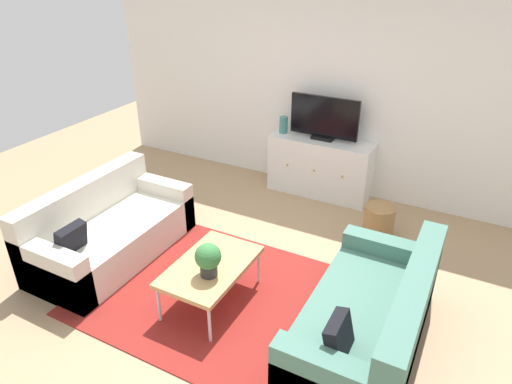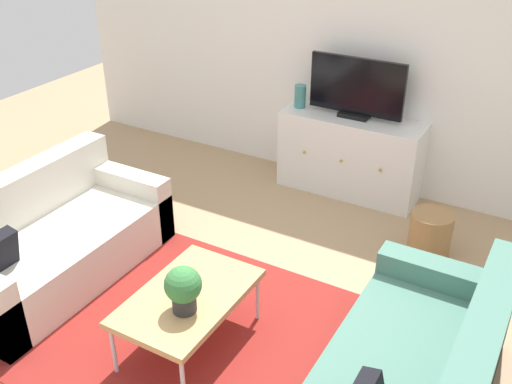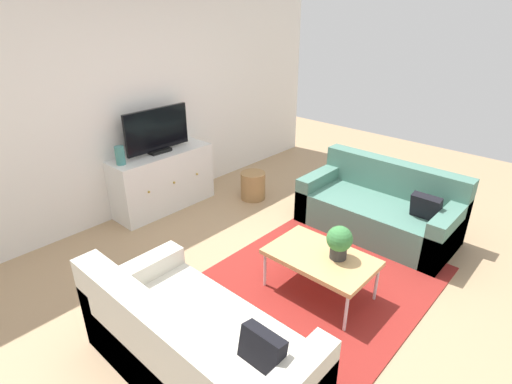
% 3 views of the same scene
% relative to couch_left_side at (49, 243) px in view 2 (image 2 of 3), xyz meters
% --- Properties ---
extents(ground_plane, '(10.00, 10.00, 0.00)m').
position_rel_couch_left_side_xyz_m(ground_plane, '(1.44, 0.10, -0.27)').
color(ground_plane, tan).
extents(wall_back, '(6.40, 0.12, 2.70)m').
position_rel_couch_left_side_xyz_m(wall_back, '(1.44, 2.65, 1.08)').
color(wall_back, white).
rests_on(wall_back, ground_plane).
extents(area_rug, '(2.50, 1.90, 0.01)m').
position_rel_couch_left_side_xyz_m(area_rug, '(1.44, -0.05, -0.26)').
color(area_rug, maroon).
rests_on(area_rug, ground_plane).
extents(couch_left_side, '(0.87, 1.75, 0.80)m').
position_rel_couch_left_side_xyz_m(couch_left_side, '(0.00, 0.00, 0.00)').
color(couch_left_side, beige).
rests_on(couch_left_side, ground_plane).
extents(coffee_table, '(0.60, 0.96, 0.42)m').
position_rel_couch_left_side_xyz_m(coffee_table, '(1.41, -0.13, 0.12)').
color(coffee_table, tan).
rests_on(coffee_table, ground_plane).
extents(potted_plant, '(0.23, 0.23, 0.31)m').
position_rel_couch_left_side_xyz_m(potted_plant, '(1.48, -0.26, 0.32)').
color(potted_plant, '#2D2D2D').
rests_on(potted_plant, coffee_table).
extents(tv_console, '(1.34, 0.47, 0.77)m').
position_rel_couch_left_side_xyz_m(tv_console, '(1.50, 2.37, 0.11)').
color(tv_console, white).
rests_on(tv_console, ground_plane).
extents(flat_screen_tv, '(0.89, 0.16, 0.56)m').
position_rel_couch_left_side_xyz_m(flat_screen_tv, '(1.50, 2.39, 0.77)').
color(flat_screen_tv, black).
rests_on(flat_screen_tv, tv_console).
extents(glass_vase, '(0.11, 0.11, 0.22)m').
position_rel_couch_left_side_xyz_m(glass_vase, '(0.96, 2.37, 0.61)').
color(glass_vase, teal).
rests_on(glass_vase, tv_console).
extents(wicker_basket, '(0.34, 0.34, 0.38)m').
position_rel_couch_left_side_xyz_m(wicker_basket, '(2.48, 1.69, -0.08)').
color(wicker_basket, '#9E7547').
rests_on(wicker_basket, ground_plane).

